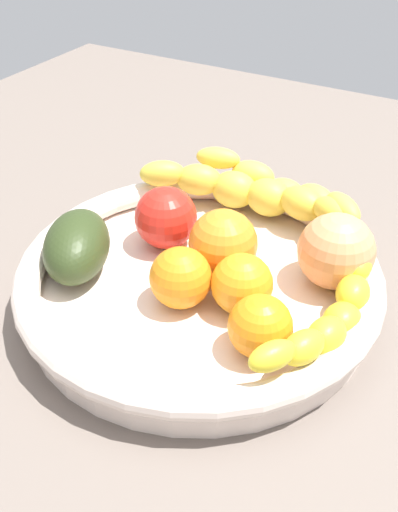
% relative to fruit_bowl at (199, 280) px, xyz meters
% --- Properties ---
extents(kitchen_counter, '(1.20, 1.20, 0.03)m').
position_rel_fruit_bowl_xyz_m(kitchen_counter, '(0.00, 0.00, -0.04)').
color(kitchen_counter, '#6A5E55').
rests_on(kitchen_counter, ground).
extents(fruit_bowl, '(0.33, 0.33, 0.05)m').
position_rel_fruit_bowl_xyz_m(fruit_bowl, '(0.00, 0.00, 0.00)').
color(fruit_bowl, silver).
rests_on(fruit_bowl, kitchen_counter).
extents(banana_draped_left, '(0.24, 0.08, 0.05)m').
position_rel_fruit_bowl_xyz_m(banana_draped_left, '(0.01, -0.12, 0.03)').
color(banana_draped_left, yellow).
rests_on(banana_draped_left, fruit_bowl).
extents(banana_draped_right, '(0.06, 0.22, 0.05)m').
position_rel_fruit_bowl_xyz_m(banana_draped_right, '(-0.13, 0.01, 0.03)').
color(banana_draped_right, yellow).
rests_on(banana_draped_right, fruit_bowl).
extents(banana_arching_top, '(0.21, 0.09, 0.06)m').
position_rel_fruit_bowl_xyz_m(banana_arching_top, '(-0.02, -0.15, 0.03)').
color(banana_arching_top, yellow).
rests_on(banana_arching_top, fruit_bowl).
extents(orange_front, '(0.05, 0.05, 0.05)m').
position_rel_fruit_bowl_xyz_m(orange_front, '(0.00, 0.03, 0.02)').
color(orange_front, orange).
rests_on(orange_front, fruit_bowl).
extents(orange_mid_left, '(0.05, 0.05, 0.05)m').
position_rel_fruit_bowl_xyz_m(orange_mid_left, '(-0.09, 0.05, 0.02)').
color(orange_mid_left, orange).
rests_on(orange_mid_left, fruit_bowl).
extents(orange_mid_right, '(0.05, 0.05, 0.05)m').
position_rel_fruit_bowl_xyz_m(orange_mid_right, '(-0.05, 0.01, 0.02)').
color(orange_mid_right, orange).
rests_on(orange_mid_right, fruit_bowl).
extents(orange_rear, '(0.06, 0.06, 0.06)m').
position_rel_fruit_bowl_xyz_m(orange_rear, '(-0.01, -0.03, 0.03)').
color(orange_rear, orange).
rests_on(orange_rear, fruit_bowl).
extents(tomato_red, '(0.06, 0.06, 0.06)m').
position_rel_fruit_bowl_xyz_m(tomato_red, '(0.06, -0.04, 0.03)').
color(tomato_red, red).
rests_on(tomato_red, fruit_bowl).
extents(avocado_dark, '(0.10, 0.11, 0.06)m').
position_rel_fruit_bowl_xyz_m(avocado_dark, '(0.11, 0.04, 0.03)').
color(avocado_dark, '#2D3A1A').
rests_on(avocado_dark, fruit_bowl).
extents(peach_blush, '(0.07, 0.07, 0.07)m').
position_rel_fruit_bowl_xyz_m(peach_blush, '(-0.11, -0.06, 0.03)').
color(peach_blush, '#E99761').
rests_on(peach_blush, fruit_bowl).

